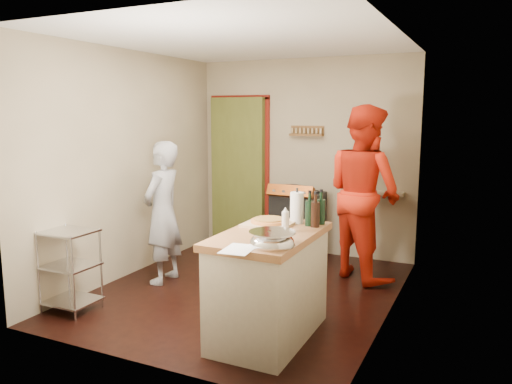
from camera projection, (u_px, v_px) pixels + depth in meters
floor at (246, 291)px, 5.36m from camera, size 3.50×3.50×0.00m
back_wall at (262, 167)px, 7.04m from camera, size 3.00×0.44×2.60m
left_wall at (130, 164)px, 5.79m from camera, size 0.04×3.50×2.60m
right_wall at (393, 179)px, 4.52m from camera, size 0.04×3.50×2.60m
ceiling at (245, 39)px, 4.95m from camera, size 3.00×3.50×0.02m
stove at (298, 224)px, 6.53m from camera, size 0.60×0.63×1.00m
wire_shelving at (70, 266)px, 4.76m from camera, size 0.48×0.40×0.80m
island at (270, 282)px, 4.19m from camera, size 0.72×1.34×1.22m
person_stripe at (163, 213)px, 5.54m from camera, size 0.41×0.60×1.59m
person_red at (364, 193)px, 5.68m from camera, size 1.22×1.18×1.98m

